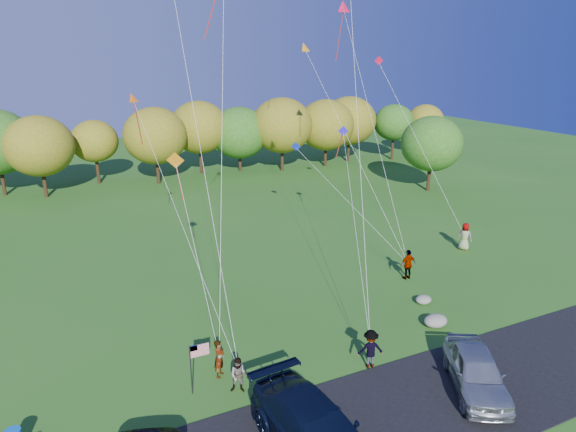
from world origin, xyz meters
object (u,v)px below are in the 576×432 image
minivan_navy (316,432)px  flyer_b (239,375)px  minivan_silver (476,371)px  flyer_a (219,358)px  flyer_d (408,264)px  flyer_c (370,349)px  flyer_e (465,237)px

minivan_navy → flyer_b: size_ratio=4.11×
minivan_navy → flyer_b: bearing=99.6°
minivan_silver → flyer_a: (-9.15, 5.47, -0.03)m
minivan_silver → flyer_a: size_ratio=2.83×
flyer_b → minivan_silver: bearing=2.1°
flyer_d → flyer_a: bearing=17.6°
flyer_a → flyer_c: bearing=-71.6°
minivan_silver → flyer_b: minivan_silver is taller
minivan_silver → flyer_d: (4.41, 9.97, 0.06)m
minivan_navy → minivan_silver: bearing=-2.1°
flyer_b → flyer_c: 5.87m
flyer_c → flyer_e: bearing=-130.3°
flyer_c → minivan_silver: bearing=149.8°
flyer_d → flyer_c: bearing=41.7°
flyer_a → flyer_e: flyer_e is taller
flyer_a → flyer_c: flyer_c is taller
flyer_a → flyer_b: flyer_a is taller
flyer_b → flyer_c: (5.81, -0.88, 0.13)m
flyer_b → flyer_d: flyer_d is taller
flyer_e → flyer_a: bearing=70.4°
flyer_a → flyer_d: 14.29m
flyer_b → flyer_e: bearing=49.3°
minivan_silver → flyer_e: 16.48m
flyer_d → flyer_e: 7.04m
flyer_a → flyer_d: size_ratio=0.90×
flyer_b → flyer_d: 14.43m
flyer_c → flyer_e: flyer_e is taller
minivan_silver → flyer_c: bearing=162.1°
minivan_silver → flyer_e: flyer_e is taller
flyer_a → flyer_e: (20.25, 6.71, 0.12)m
minivan_silver → flyer_d: 10.90m
minivan_silver → flyer_d: size_ratio=2.56×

